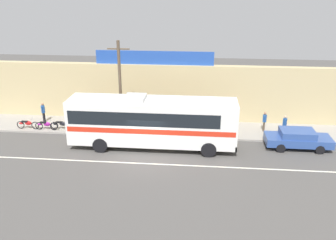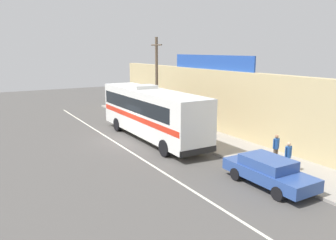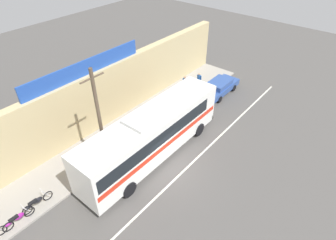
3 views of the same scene
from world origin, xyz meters
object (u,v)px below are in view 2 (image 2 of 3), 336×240
parked_car (268,171)px  motorcycle_purple (122,108)px  motorcycle_green (135,112)px  intercity_bus (151,111)px  utility_pole (157,82)px  pedestrian_far_left (276,146)px  pedestrian_near_shop (288,155)px  pedestrian_by_curb (139,102)px  motorcycle_black (128,110)px

parked_car → motorcycle_purple: 20.65m
parked_car → motorcycle_green: parked_car is taller
intercity_bus → parked_car: size_ratio=2.57×
utility_pole → pedestrian_far_left: 11.41m
parked_car → pedestrian_far_left: size_ratio=2.87×
motorcycle_green → pedestrian_near_shop: size_ratio=1.20×
pedestrian_by_curb → pedestrian_far_left: bearing=-0.8°
parked_car → motorcycle_purple: size_ratio=2.49×
utility_pole → parked_car: bearing=-4.8°
motorcycle_purple → pedestrian_far_left: size_ratio=1.16×
motorcycle_purple → motorcycle_green: bearing=2.7°
intercity_bus → pedestrian_near_shop: intercity_bus is taller
pedestrian_far_left → pedestrian_near_shop: pedestrian_near_shop is taller
motorcycle_black → motorcycle_green: bearing=8.6°
motorcycle_green → parked_car: bearing=-4.6°
utility_pole → motorcycle_green: bearing=176.1°
utility_pole → motorcycle_green: utility_pole is taller
intercity_bus → motorcycle_purple: bearing=168.4°
parked_car → motorcycle_purple: (-20.61, 1.29, -0.17)m
pedestrian_by_curb → pedestrian_near_shop: size_ratio=1.06×
parked_car → utility_pole: 13.30m
parked_car → motorcycle_black: parked_car is taller
parked_car → motorcycle_green: (-17.83, 1.43, -0.17)m
parked_car → motorcycle_green: 17.89m
motorcycle_purple → pedestrian_near_shop: 20.09m
motorcycle_purple → pedestrian_far_left: (18.68, 1.35, 0.49)m
motorcycle_black → pedestrian_near_shop: 18.54m
pedestrian_far_left → utility_pole: bearing=-171.9°
intercity_bus → utility_pole: size_ratio=1.64×
motorcycle_black → pedestrian_near_shop: size_ratio=1.15×
parked_car → utility_pole: size_ratio=0.64×
motorcycle_purple → pedestrian_near_shop: pedestrian_near_shop is taller
pedestrian_by_curb → pedestrian_near_shop: pedestrian_by_curb is taller
intercity_bus → pedestrian_far_left: intercity_bus is taller
parked_car → motorcycle_black: bearing=176.3°
motorcycle_green → motorcycle_black: size_ratio=1.04×
intercity_bus → pedestrian_near_shop: bearing=15.8°
motorcycle_black → pedestrian_by_curb: (-0.87, 1.65, 0.56)m
motorcycle_purple → motorcycle_black: bearing=-1.9°
pedestrian_by_curb → pedestrian_near_shop: 19.41m
parked_car → utility_pole: utility_pole is taller
pedestrian_near_shop → pedestrian_by_curb: bearing=177.3°
intercity_bus → motorcycle_green: (-7.48, 2.23, -1.50)m
motorcycle_green → pedestrian_far_left: pedestrian_far_left is taller
pedestrian_by_curb → motorcycle_purple: bearing=-113.2°
motorcycle_green → pedestrian_by_curb: bearing=145.0°
pedestrian_by_curb → motorcycle_black: bearing=-62.3°
motorcycle_black → pedestrian_by_curb: 1.95m
motorcycle_green → pedestrian_near_shop: (17.29, 0.55, 0.49)m
utility_pole → pedestrian_by_curb: utility_pole is taller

